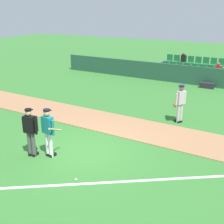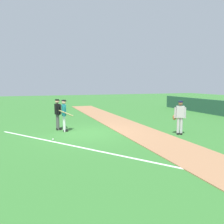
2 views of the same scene
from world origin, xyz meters
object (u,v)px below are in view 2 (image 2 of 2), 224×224
Objects in this scene: umpire_home_plate at (58,113)px; baseball at (53,139)px; batter_teal_jersey at (64,114)px; runner_grey_jersey at (180,116)px.

baseball is (2.30, -0.50, -0.96)m from umpire_home_plate.
batter_teal_jersey is 1.00× the size of umpire_home_plate.
runner_grey_jersey is (2.83, 5.50, -0.01)m from batter_teal_jersey.
batter_teal_jersey is 1.00× the size of runner_grey_jersey.
umpire_home_plate is at bearing -120.43° from runner_grey_jersey.
runner_grey_jersey is 6.44m from baseball.
runner_grey_jersey is 23.78× the size of baseball.
runner_grey_jersey is (3.39, 5.77, -0.04)m from umpire_home_plate.
runner_grey_jersey is at bearing 62.76° from batter_teal_jersey.
umpire_home_plate is 6.70m from runner_grey_jersey.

